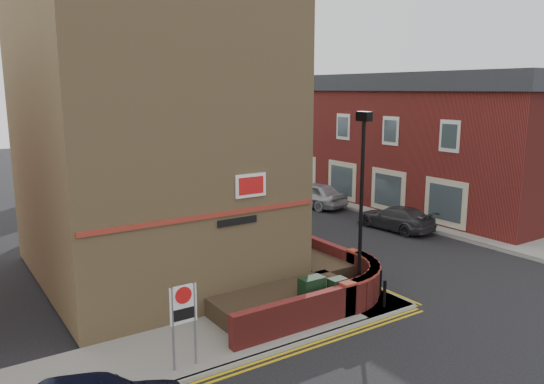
{
  "coord_description": "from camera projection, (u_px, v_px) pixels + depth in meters",
  "views": [
    {
      "loc": [
        -10.05,
        -11.11,
        7.12
      ],
      "look_at": [
        -0.0,
        4.0,
        3.58
      ],
      "focal_mm": 35.0,
      "sensor_mm": 36.0,
      "label": 1
    }
  ],
  "objects": [
    {
      "name": "ground",
      "position": [
        346.0,
        330.0,
        15.91
      ],
      "size": [
        120.0,
        120.0,
        0.0
      ],
      "primitive_type": "plane",
      "color": "black",
      "rests_on": "ground"
    },
    {
      "name": "pavement_corner",
      "position": [
        219.0,
        339.0,
        15.22
      ],
      "size": [
        13.0,
        3.0,
        0.12
      ],
      "primitive_type": "cube",
      "color": "gray",
      "rests_on": "ground"
    },
    {
      "name": "pavement_main",
      "position": [
        184.0,
        215.0,
        30.06
      ],
      "size": [
        2.0,
        32.0,
        0.12
      ],
      "primitive_type": "cube",
      "color": "gray",
      "rests_on": "ground"
    },
    {
      "name": "pavement_far",
      "position": [
        364.0,
        202.0,
        33.59
      ],
      "size": [
        4.0,
        40.0,
        0.12
      ],
      "primitive_type": "cube",
      "color": "gray",
      "rests_on": "ground"
    },
    {
      "name": "kerb_side",
      "position": [
        246.0,
        361.0,
        13.99
      ],
      "size": [
        13.0,
        0.15,
        0.12
      ],
      "primitive_type": "cube",
      "color": "gray",
      "rests_on": "ground"
    },
    {
      "name": "kerb_main_near",
      "position": [
        200.0,
        213.0,
        30.6
      ],
      "size": [
        0.15,
        32.0,
        0.12
      ],
      "primitive_type": "cube",
      "color": "gray",
      "rests_on": "ground"
    },
    {
      "name": "kerb_main_far",
      "position": [
        340.0,
        206.0,
        32.5
      ],
      "size": [
        0.15,
        40.0,
        0.12
      ],
      "primitive_type": "cube",
      "color": "gray",
      "rests_on": "ground"
    },
    {
      "name": "yellow_lines_side",
      "position": [
        251.0,
        367.0,
        13.8
      ],
      "size": [
        13.0,
        0.28,
        0.01
      ],
      "primitive_type": "cube",
      "color": "gold",
      "rests_on": "ground"
    },
    {
      "name": "yellow_lines_main",
      "position": [
        204.0,
        213.0,
        30.75
      ],
      "size": [
        0.28,
        32.0,
        0.01
      ],
      "primitive_type": "cube",
      "color": "gold",
      "rests_on": "ground"
    },
    {
      "name": "corner_building",
      "position": [
        149.0,
        113.0,
        19.71
      ],
      "size": [
        8.95,
        10.4,
        13.6
      ],
      "color": "#A28356",
      "rests_on": "ground"
    },
    {
      "name": "garden_wall",
      "position": [
        297.0,
        302.0,
        17.95
      ],
      "size": [
        6.8,
        6.0,
        1.2
      ],
      "primitive_type": null,
      "color": "maroon",
      "rests_on": "ground"
    },
    {
      "name": "lamppost",
      "position": [
        361.0,
        208.0,
        17.12
      ],
      "size": [
        0.25,
        0.5,
        6.3
      ],
      "color": "black",
      "rests_on": "pavement_corner"
    },
    {
      "name": "utility_cabinet_large",
      "position": [
        312.0,
        296.0,
        16.67
      ],
      "size": [
        0.8,
        0.45,
        1.2
      ],
      "primitive_type": "cube",
      "color": "black",
      "rests_on": "pavement_corner"
    },
    {
      "name": "utility_cabinet_small",
      "position": [
        337.0,
        295.0,
        16.87
      ],
      "size": [
        0.55,
        0.4,
        1.1
      ],
      "primitive_type": "cube",
      "color": "black",
      "rests_on": "pavement_corner"
    },
    {
      "name": "bollard_near",
      "position": [
        385.0,
        294.0,
        17.21
      ],
      "size": [
        0.11,
        0.11,
        0.9
      ],
      "primitive_type": "cylinder",
      "color": "black",
      "rests_on": "pavement_corner"
    },
    {
      "name": "bollard_far",
      "position": [
        380.0,
        283.0,
        18.19
      ],
      "size": [
        0.11,
        0.11,
        0.9
      ],
      "primitive_type": "cylinder",
      "color": "black",
      "rests_on": "pavement_corner"
    },
    {
      "name": "zone_sign",
      "position": [
        184.0,
        311.0,
        13.28
      ],
      "size": [
        0.72,
        0.07,
        2.2
      ],
      "color": "slate",
      "rests_on": "pavement_corner"
    },
    {
      "name": "far_terrace",
      "position": [
        342.0,
        134.0,
        36.91
      ],
      "size": [
        5.4,
        30.4,
        8.0
      ],
      "color": "maroon",
      "rests_on": "ground"
    },
    {
      "name": "far_terrace_cream",
      "position": [
        206.0,
        119.0,
        54.06
      ],
      "size": [
        5.4,
        12.4,
        8.0
      ],
      "color": "beige",
      "rests_on": "ground"
    },
    {
      "name": "tree_near",
      "position": [
        197.0,
        136.0,
        27.57
      ],
      "size": [
        3.64,
        3.65,
        6.7
      ],
      "color": "#382B1E",
      "rests_on": "pavement_main"
    },
    {
      "name": "tree_mid",
      "position": [
        142.0,
        119.0,
        34.01
      ],
      "size": [
        4.03,
        4.03,
        7.42
      ],
      "color": "#382B1E",
      "rests_on": "pavement_main"
    },
    {
      "name": "tree_far",
      "position": [
        106.0,
        118.0,
        40.6
      ],
      "size": [
        3.81,
        3.81,
        7.0
      ],
      "color": "#382B1E",
      "rests_on": "pavement_main"
    },
    {
      "name": "traffic_light_assembly",
      "position": [
        135.0,
        152.0,
        37.11
      ],
      "size": [
        0.2,
        0.16,
        4.2
      ],
      "color": "black",
      "rests_on": "pavement_main"
    },
    {
      "name": "silver_car_near",
      "position": [
        239.0,
        211.0,
        28.1
      ],
      "size": [
        3.2,
        4.93,
        1.54
      ],
      "primitive_type": "imported",
      "rotation": [
        0.0,
        0.0,
        -0.37
      ],
      "color": "#999BA0",
      "rests_on": "ground"
    },
    {
      "name": "red_car_main",
      "position": [
        224.0,
        200.0,
        31.34
      ],
      "size": [
        3.37,
        5.03,
        1.28
      ],
      "primitive_type": "imported",
      "rotation": [
        0.0,
        0.0,
        -0.3
      ],
      "color": "maroon",
      "rests_on": "ground"
    },
    {
      "name": "grey_car_far",
      "position": [
        395.0,
        218.0,
        27.15
      ],
      "size": [
        2.1,
        4.38,
        1.23
      ],
      "primitive_type": "imported",
      "rotation": [
        0.0,
        0.0,
        3.23
      ],
      "color": "#323237",
      "rests_on": "ground"
    },
    {
      "name": "silver_car_far",
      "position": [
        312.0,
        194.0,
        32.41
      ],
      "size": [
        2.71,
        4.82,
        1.55
      ],
      "primitive_type": "imported",
      "rotation": [
        0.0,
        0.0,
        3.34
      ],
      "color": "#A6A6AD",
      "rests_on": "ground"
    }
  ]
}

